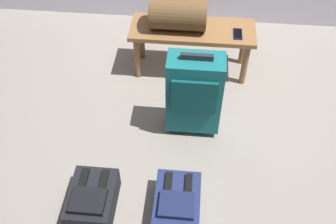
# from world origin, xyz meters

# --- Properties ---
(ground_plane) EXTENTS (6.60, 6.60, 0.00)m
(ground_plane) POSITION_xyz_m (0.00, 0.00, 0.00)
(ground_plane) COLOR gray
(bench) EXTENTS (1.00, 0.36, 0.43)m
(bench) POSITION_xyz_m (-0.13, 0.79, 0.36)
(bench) COLOR olive
(bench) RESTS_ON ground
(duffel_bag_brown) EXTENTS (0.44, 0.26, 0.34)m
(duffel_bag_brown) POSITION_xyz_m (-0.25, 0.79, 0.56)
(duffel_bag_brown) COLOR brown
(duffel_bag_brown) RESTS_ON bench
(cell_phone) EXTENTS (0.07, 0.14, 0.01)m
(cell_phone) POSITION_xyz_m (0.23, 0.74, 0.43)
(cell_phone) COLOR #191E4C
(cell_phone) RESTS_ON bench
(suitcase_upright_teal) EXTENTS (0.38, 0.23, 0.70)m
(suitcase_upright_teal) POSITION_xyz_m (-0.08, 0.13, 0.36)
(suitcase_upright_teal) COLOR #14666B
(suitcase_upright_teal) RESTS_ON ground
(backpack_dark) EXTENTS (0.28, 0.38, 0.21)m
(backpack_dark) POSITION_xyz_m (-0.67, -0.60, 0.09)
(backpack_dark) COLOR black
(backpack_dark) RESTS_ON ground
(backpack_navy) EXTENTS (0.28, 0.38, 0.21)m
(backpack_navy) POSITION_xyz_m (-0.14, -0.58, 0.09)
(backpack_navy) COLOR navy
(backpack_navy) RESTS_ON ground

